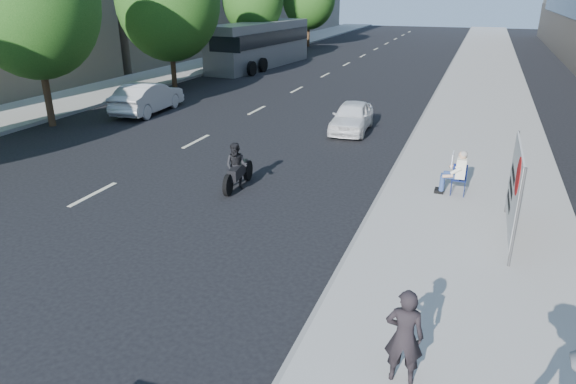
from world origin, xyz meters
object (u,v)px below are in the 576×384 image
at_px(motorcycle, 237,168).
at_px(white_sedan_mid, 148,97).
at_px(bus, 261,45).
at_px(white_sedan_near, 352,117).
at_px(seated_protester, 456,170).
at_px(protest_banner, 514,187).
at_px(pedestrian_woman, 404,336).

bearing_deg(motorcycle, white_sedan_mid, 129.98).
bearing_deg(bus, white_sedan_near, -50.33).
height_order(white_sedan_mid, motorcycle, white_sedan_mid).
bearing_deg(seated_protester, white_sedan_mid, 156.50).
height_order(protest_banner, bus, bus).
distance_m(pedestrian_woman, white_sedan_mid, 20.46).
bearing_deg(white_sedan_mid, bus, -89.74).
xyz_separation_m(pedestrian_woman, bus, (-15.60, 31.15, 0.71)).
height_order(protest_banner, white_sedan_near, protest_banner).
bearing_deg(pedestrian_woman, white_sedan_mid, -48.96).
bearing_deg(white_sedan_near, pedestrian_woman, -76.26).
xyz_separation_m(seated_protester, white_sedan_mid, (-14.67, 6.38, -0.14)).
bearing_deg(white_sedan_mid, seated_protester, 152.72).
xyz_separation_m(pedestrian_woman, white_sedan_mid, (-14.43, 14.51, -0.19)).
bearing_deg(pedestrian_woman, white_sedan_near, -77.26).
distance_m(protest_banner, white_sedan_mid, 18.30).
height_order(white_sedan_mid, bus, bus).
xyz_separation_m(white_sedan_mid, motorcycle, (8.51, -7.80, -0.10)).
distance_m(white_sedan_near, motorcycle, 7.94).
distance_m(seated_protester, protest_banner, 2.82).
bearing_deg(white_sedan_mid, white_sedan_near, 176.07).
height_order(white_sedan_near, motorcycle, motorcycle).
xyz_separation_m(pedestrian_woman, motorcycle, (-5.91, 6.71, -0.29)).
relative_size(pedestrian_woman, white_sedan_mid, 0.35).
xyz_separation_m(protest_banner, white_sedan_mid, (-16.03, 8.80, -0.66)).
bearing_deg(pedestrian_woman, seated_protester, -95.53).
relative_size(seated_protester, protest_banner, 0.43).
height_order(pedestrian_woman, bus, bus).
height_order(pedestrian_woman, white_sedan_near, pedestrian_woman).
relative_size(white_sedan_mid, bus, 0.37).
bearing_deg(bus, motorcycle, -62.84).
bearing_deg(white_sedan_mid, pedestrian_woman, 131.06).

